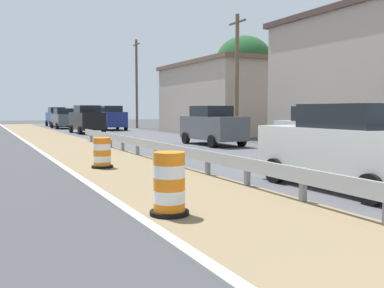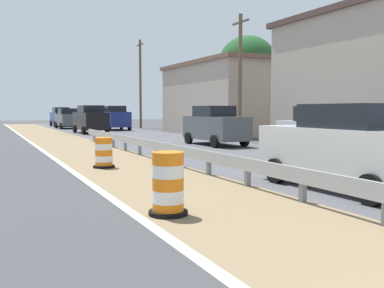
{
  "view_description": "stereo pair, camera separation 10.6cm",
  "coord_description": "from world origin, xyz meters",
  "views": [
    {
      "loc": [
        -3.73,
        0.18,
        1.89
      ],
      "look_at": [
        0.59,
        8.91,
        1.12
      ],
      "focal_mm": 40.5,
      "sensor_mm": 36.0,
      "label": 1
    },
    {
      "loc": [
        -3.63,
        0.13,
        1.89
      ],
      "look_at": [
        0.59,
        8.91,
        1.12
      ],
      "focal_mm": 40.5,
      "sensor_mm": 36.0,
      "label": 2
    }
  ],
  "objects": [
    {
      "name": "traffic_barrel_close",
      "position": [
        -0.69,
        7.22,
        0.52
      ],
      "size": [
        0.71,
        0.71,
        1.14
      ],
      "color": "orange",
      "rests_on": "ground"
    },
    {
      "name": "car_distant_a",
      "position": [
        7.38,
        39.4,
        1.11
      ],
      "size": [
        2.2,
        4.53,
        2.23
      ],
      "rotation": [
        0.0,
        0.0,
        -1.61
      ],
      "color": "navy",
      "rests_on": "ground"
    },
    {
      "name": "roadside_shop_far",
      "position": [
        14.76,
        30.06,
        2.79
      ],
      "size": [
        8.58,
        11.85,
        5.57
      ],
      "color": "#AD9E8E",
      "rests_on": "ground"
    },
    {
      "name": "car_lead_near_lane",
      "position": [
        4.04,
        34.71,
        1.11
      ],
      "size": [
        2.17,
        4.54,
        2.22
      ],
      "rotation": [
        0.0,
        0.0,
        1.61
      ],
      "color": "black",
      "rests_on": "ground"
    },
    {
      "name": "utility_pole_mid",
      "position": [
        10.87,
        23.34,
        4.04
      ],
      "size": [
        0.24,
        1.8,
        7.77
      ],
      "color": "brown",
      "rests_on": "ground"
    },
    {
      "name": "utility_pole_far",
      "position": [
        10.9,
        42.43,
        4.63
      ],
      "size": [
        0.24,
        1.8,
        8.94
      ],
      "color": "brown",
      "rests_on": "ground"
    },
    {
      "name": "traffic_barrel_mid",
      "position": [
        -0.15,
        13.98,
        0.44
      ],
      "size": [
        0.7,
        0.7,
        0.99
      ],
      "color": "orange",
      "rests_on": "ground"
    },
    {
      "name": "tree_roadside",
      "position": [
        14.44,
        28.01,
        5.49
      ],
      "size": [
        4.24,
        4.24,
        7.42
      ],
      "color": "brown",
      "rests_on": "ground"
    },
    {
      "name": "car_trailing_near_lane",
      "position": [
        7.74,
        12.18,
        1.01
      ],
      "size": [
        2.03,
        4.37,
        2.02
      ],
      "rotation": [
        0.0,
        0.0,
        -1.6
      ],
      "color": "silver",
      "rests_on": "ground"
    },
    {
      "name": "car_trailing_far_lane",
      "position": [
        3.93,
        44.48,
        1.0
      ],
      "size": [
        2.09,
        4.22,
        2.01
      ],
      "rotation": [
        0.0,
        0.0,
        1.6
      ],
      "color": "#4C5156",
      "rests_on": "ground"
    },
    {
      "name": "car_distant_b",
      "position": [
        4.06,
        7.65,
        1.01
      ],
      "size": [
        2.1,
        4.57,
        2.02
      ],
      "rotation": [
        0.0,
        0.0,
        1.59
      ],
      "color": "silver",
      "rests_on": "ground"
    },
    {
      "name": "car_mid_far_lane",
      "position": [
        7.47,
        20.34,
        1.04
      ],
      "size": [
        2.03,
        4.46,
        2.09
      ],
      "rotation": [
        0.0,
        0.0,
        -1.55
      ],
      "color": "#4C5156",
      "rests_on": "ground"
    },
    {
      "name": "car_lead_far_lane",
      "position": [
        4.18,
        50.35,
        1.07
      ],
      "size": [
        2.0,
        4.17,
        2.14
      ],
      "rotation": [
        0.0,
        0.0,
        1.59
      ],
      "color": "navy",
      "rests_on": "ground"
    }
  ]
}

